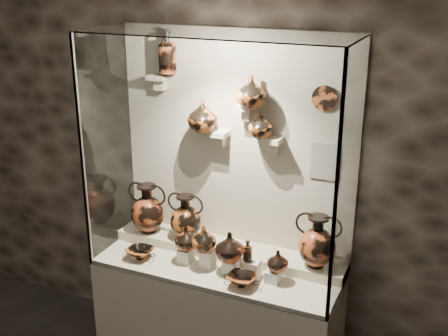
{
  "coord_description": "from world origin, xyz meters",
  "views": [
    {
      "loc": [
        1.42,
        -0.92,
        2.77
      ],
      "look_at": [
        0.01,
        2.26,
        1.52
      ],
      "focal_mm": 45.0,
      "sensor_mm": 36.0,
      "label": 1
    }
  ],
  "objects_px": {
    "amphora_mid": "(186,217)",
    "kylix_left": "(140,252)",
    "lekythos_small": "(248,250)",
    "lekythos_tall": "(167,51)",
    "amphora_right": "(317,241)",
    "ovoid_vase_a": "(202,116)",
    "jug_b": "(204,239)",
    "amphora_left": "(148,208)",
    "ovoid_vase_c": "(261,125)",
    "jug_a": "(186,238)",
    "jug_e": "(278,261)",
    "ovoid_vase_b": "(251,92)",
    "jug_c": "(230,247)",
    "kylix_right": "(242,279)"
  },
  "relations": [
    {
      "from": "amphora_left",
      "to": "jug_a",
      "type": "distance_m",
      "value": 0.46
    },
    {
      "from": "lekythos_small",
      "to": "lekythos_tall",
      "type": "height_order",
      "value": "lekythos_tall"
    },
    {
      "from": "kylix_right",
      "to": "ovoid_vase_b",
      "type": "bearing_deg",
      "value": 81.54
    },
    {
      "from": "amphora_right",
      "to": "kylix_right",
      "type": "relative_size",
      "value": 1.52
    },
    {
      "from": "amphora_mid",
      "to": "amphora_right",
      "type": "xyz_separation_m",
      "value": [
        0.97,
        -0.01,
        0.01
      ]
    },
    {
      "from": "ovoid_vase_b",
      "to": "amphora_left",
      "type": "bearing_deg",
      "value": -176.93
    },
    {
      "from": "amphora_left",
      "to": "jug_e",
      "type": "height_order",
      "value": "amphora_left"
    },
    {
      "from": "amphora_left",
      "to": "ovoid_vase_c",
      "type": "height_order",
      "value": "ovoid_vase_c"
    },
    {
      "from": "lekythos_small",
      "to": "ovoid_vase_b",
      "type": "relative_size",
      "value": 0.83
    },
    {
      "from": "amphora_mid",
      "to": "jug_c",
      "type": "distance_m",
      "value": 0.48
    },
    {
      "from": "amphora_mid",
      "to": "kylix_left",
      "type": "bearing_deg",
      "value": -109.12
    },
    {
      "from": "amphora_right",
      "to": "ovoid_vase_b",
      "type": "distance_m",
      "value": 1.06
    },
    {
      "from": "ovoid_vase_a",
      "to": "jug_b",
      "type": "bearing_deg",
      "value": -42.15
    },
    {
      "from": "jug_a",
      "to": "jug_b",
      "type": "distance_m",
      "value": 0.15
    },
    {
      "from": "jug_e",
      "to": "lekythos_small",
      "type": "xyz_separation_m",
      "value": [
        -0.2,
        -0.03,
        0.05
      ]
    },
    {
      "from": "jug_b",
      "to": "kylix_left",
      "type": "distance_m",
      "value": 0.5
    },
    {
      "from": "jug_a",
      "to": "jug_c",
      "type": "bearing_deg",
      "value": -15.98
    },
    {
      "from": "jug_b",
      "to": "kylix_left",
      "type": "height_order",
      "value": "jug_b"
    },
    {
      "from": "jug_b",
      "to": "lekythos_tall",
      "type": "bearing_deg",
      "value": 130.16
    },
    {
      "from": "amphora_mid",
      "to": "ovoid_vase_b",
      "type": "height_order",
      "value": "ovoid_vase_b"
    },
    {
      "from": "amphora_mid",
      "to": "jug_b",
      "type": "xyz_separation_m",
      "value": [
        0.25,
        -0.22,
        -0.02
      ]
    },
    {
      "from": "amphora_mid",
      "to": "kylix_right",
      "type": "bearing_deg",
      "value": -12.69
    },
    {
      "from": "amphora_right",
      "to": "amphora_mid",
      "type": "bearing_deg",
      "value": -167.12
    },
    {
      "from": "jug_b",
      "to": "lekythos_small",
      "type": "height_order",
      "value": "jug_b"
    },
    {
      "from": "amphora_right",
      "to": "ovoid_vase_b",
      "type": "height_order",
      "value": "ovoid_vase_b"
    },
    {
      "from": "lekythos_tall",
      "to": "ovoid_vase_b",
      "type": "bearing_deg",
      "value": 18.62
    },
    {
      "from": "amphora_right",
      "to": "kylix_left",
      "type": "distance_m",
      "value": 1.24
    },
    {
      "from": "lekythos_small",
      "to": "lekythos_tall",
      "type": "relative_size",
      "value": 0.51
    },
    {
      "from": "amphora_left",
      "to": "amphora_mid",
      "type": "bearing_deg",
      "value": 23.18
    },
    {
      "from": "jug_a",
      "to": "ovoid_vase_c",
      "type": "xyz_separation_m",
      "value": [
        0.43,
        0.26,
        0.79
      ]
    },
    {
      "from": "jug_a",
      "to": "lekythos_tall",
      "type": "distance_m",
      "value": 1.27
    },
    {
      "from": "kylix_left",
      "to": "kylix_right",
      "type": "height_order",
      "value": "kylix_right"
    },
    {
      "from": "lekythos_tall",
      "to": "jug_b",
      "type": "bearing_deg",
      "value": -14.67
    },
    {
      "from": "jug_e",
      "to": "ovoid_vase_c",
      "type": "relative_size",
      "value": 0.85
    },
    {
      "from": "amphora_mid",
      "to": "lekythos_tall",
      "type": "relative_size",
      "value": 1.03
    },
    {
      "from": "kylix_left",
      "to": "jug_e",
      "type": "bearing_deg",
      "value": -8.96
    },
    {
      "from": "jug_b",
      "to": "kylix_right",
      "type": "distance_m",
      "value": 0.38
    },
    {
      "from": "jug_a",
      "to": "kylix_left",
      "type": "distance_m",
      "value": 0.36
    },
    {
      "from": "lekythos_small",
      "to": "amphora_right",
      "type": "bearing_deg",
      "value": 3.6
    },
    {
      "from": "amphora_right",
      "to": "ovoid_vase_a",
      "type": "distance_m",
      "value": 1.13
    },
    {
      "from": "amphora_right",
      "to": "jug_e",
      "type": "bearing_deg",
      "value": -125.32
    },
    {
      "from": "jug_a",
      "to": "jug_c",
      "type": "height_order",
      "value": "jug_c"
    },
    {
      "from": "lekythos_small",
      "to": "kylix_right",
      "type": "bearing_deg",
      "value": -109.95
    },
    {
      "from": "lekythos_small",
      "to": "lekythos_tall",
      "type": "bearing_deg",
      "value": 134.0
    },
    {
      "from": "amphora_left",
      "to": "ovoid_vase_a",
      "type": "bearing_deg",
      "value": 26.68
    },
    {
      "from": "jug_a",
      "to": "lekythos_small",
      "type": "distance_m",
      "value": 0.46
    },
    {
      "from": "amphora_right",
      "to": "ovoid_vase_c",
      "type": "xyz_separation_m",
      "value": [
        -0.43,
        0.06,
        0.72
      ]
    },
    {
      "from": "amphora_mid",
      "to": "lekythos_small",
      "type": "bearing_deg",
      "value": -3.71
    },
    {
      "from": "kylix_left",
      "to": "ovoid_vase_a",
      "type": "xyz_separation_m",
      "value": [
        0.34,
        0.32,
        0.95
      ]
    },
    {
      "from": "jug_c",
      "to": "lekythos_small",
      "type": "relative_size",
      "value": 1.22
    }
  ]
}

